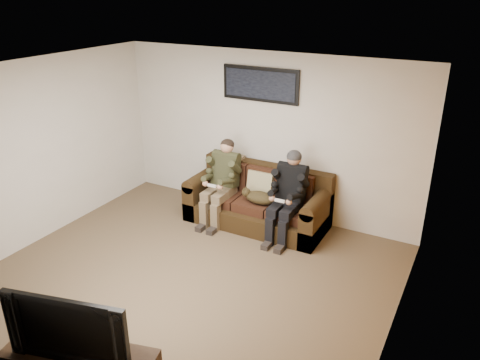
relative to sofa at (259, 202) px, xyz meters
The scene contains 15 objects.
floor 1.86m from the sofa, 93.57° to the right, with size 5.00×5.00×0.00m, color brown.
ceiling 2.91m from the sofa, 93.57° to the right, with size 5.00×5.00×0.00m, color silver.
wall_back 1.06m from the sofa, 105.11° to the left, with size 5.00×5.00×0.00m, color beige.
wall_front 4.19m from the sofa, 91.60° to the right, with size 5.00×5.00×0.00m, color beige.
wall_left 3.33m from the sofa, 145.04° to the right, with size 4.50×4.50×0.00m, color beige.
wall_right 3.16m from the sofa, 37.45° to the right, with size 4.50×4.50×0.00m, color beige.
accent_wall_right 3.15m from the sofa, 37.57° to the right, with size 4.50×4.50×0.00m, color #C06E13.
sofa is the anchor object (origin of this frame).
throw_pillow 0.30m from the sofa, 90.00° to the left, with size 0.41×0.12×0.39m, color tan.
throw_blanket 0.90m from the sofa, 157.48° to the left, with size 0.44×0.22×0.08m, color tan.
person_left 0.70m from the sofa, 162.00° to the right, with size 0.51×0.87×1.29m.
person_right 0.71m from the sofa, 17.96° to the right, with size 0.51×0.86×1.30m.
cat 0.31m from the sofa, 64.95° to the right, with size 0.66×0.26×0.24m.
framed_poster 1.82m from the sofa, 117.24° to the left, with size 1.25×0.05×0.52m.
television 3.80m from the sofa, 89.26° to the right, with size 1.16×0.15×0.67m, color black.
Camera 1 is at (2.99, -4.14, 3.51)m, focal length 35.00 mm.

